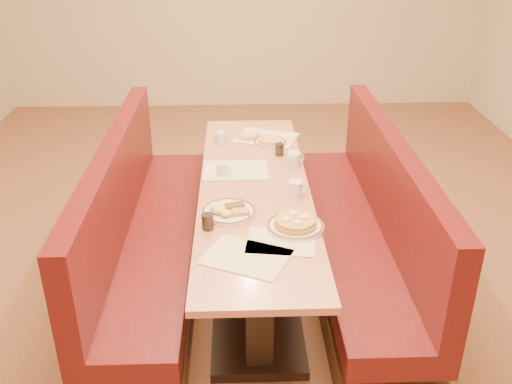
{
  "coord_description": "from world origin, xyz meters",
  "views": [
    {
      "loc": [
        -0.11,
        -3.28,
        2.36
      ],
      "look_at": [
        0.0,
        -0.28,
        0.85
      ],
      "focal_mm": 40.0,
      "sensor_mm": 36.0,
      "label": 1
    }
  ],
  "objects_px": {
    "booth_left": "(145,240)",
    "coffee_mug_b": "(223,169)",
    "pancake_plate": "(295,224)",
    "coffee_mug_a": "(296,188)",
    "coffee_mug_c": "(294,159)",
    "eggs_plate": "(228,211)",
    "soda_tumbler_near": "(208,222)",
    "soda_tumbler_mid": "(279,149)",
    "coffee_mug_d": "(221,137)",
    "diner_table": "(255,237)",
    "booth_right": "(363,236)"
  },
  "relations": [
    {
      "from": "soda_tumbler_mid",
      "to": "eggs_plate",
      "type": "bearing_deg",
      "value": -112.57
    },
    {
      "from": "coffee_mug_a",
      "to": "coffee_mug_c",
      "type": "xyz_separation_m",
      "value": [
        0.03,
        0.44,
        0.0
      ]
    },
    {
      "from": "eggs_plate",
      "to": "coffee_mug_b",
      "type": "height_order",
      "value": "coffee_mug_b"
    },
    {
      "from": "pancake_plate",
      "to": "soda_tumbler_near",
      "type": "distance_m",
      "value": 0.49
    },
    {
      "from": "pancake_plate",
      "to": "coffee_mug_b",
      "type": "xyz_separation_m",
      "value": [
        -0.41,
        0.73,
        0.02
      ]
    },
    {
      "from": "eggs_plate",
      "to": "coffee_mug_b",
      "type": "bearing_deg",
      "value": 94.25
    },
    {
      "from": "booth_left",
      "to": "soda_tumbler_near",
      "type": "bearing_deg",
      "value": -49.1
    },
    {
      "from": "booth_left",
      "to": "coffee_mug_b",
      "type": "height_order",
      "value": "booth_left"
    },
    {
      "from": "diner_table",
      "to": "coffee_mug_b",
      "type": "distance_m",
      "value": 0.5
    },
    {
      "from": "eggs_plate",
      "to": "soda_tumbler_mid",
      "type": "xyz_separation_m",
      "value": [
        0.36,
        0.87,
        0.02
      ]
    },
    {
      "from": "pancake_plate",
      "to": "coffee_mug_a",
      "type": "bearing_deg",
      "value": 83.78
    },
    {
      "from": "booth_right",
      "to": "pancake_plate",
      "type": "relative_size",
      "value": 7.79
    },
    {
      "from": "diner_table",
      "to": "pancake_plate",
      "type": "relative_size",
      "value": 7.79
    },
    {
      "from": "pancake_plate",
      "to": "coffee_mug_b",
      "type": "relative_size",
      "value": 3.04
    },
    {
      "from": "coffee_mug_d",
      "to": "soda_tumbler_near",
      "type": "distance_m",
      "value": 1.29
    },
    {
      "from": "pancake_plate",
      "to": "soda_tumbler_mid",
      "type": "height_order",
      "value": "soda_tumbler_mid"
    },
    {
      "from": "coffee_mug_b",
      "to": "soda_tumbler_mid",
      "type": "bearing_deg",
      "value": 59.34
    },
    {
      "from": "coffee_mug_b",
      "to": "booth_right",
      "type": "bearing_deg",
      "value": 9.44
    },
    {
      "from": "coffee_mug_a",
      "to": "coffee_mug_b",
      "type": "height_order",
      "value": "coffee_mug_a"
    },
    {
      "from": "soda_tumbler_near",
      "to": "coffee_mug_b",
      "type": "bearing_deg",
      "value": 84.37
    },
    {
      "from": "coffee_mug_a",
      "to": "soda_tumbler_near",
      "type": "xyz_separation_m",
      "value": [
        -0.53,
        -0.39,
        -0.0
      ]
    },
    {
      "from": "coffee_mug_d",
      "to": "soda_tumbler_mid",
      "type": "relative_size",
      "value": 1.29
    },
    {
      "from": "eggs_plate",
      "to": "coffee_mug_b",
      "type": "relative_size",
      "value": 3.02
    },
    {
      "from": "coffee_mug_a",
      "to": "booth_left",
      "type": "bearing_deg",
      "value": 173.9
    },
    {
      "from": "booth_left",
      "to": "eggs_plate",
      "type": "bearing_deg",
      "value": -32.39
    },
    {
      "from": "booth_left",
      "to": "coffee_mug_d",
      "type": "distance_m",
      "value": 1.01
    },
    {
      "from": "diner_table",
      "to": "eggs_plate",
      "type": "distance_m",
      "value": 0.56
    },
    {
      "from": "coffee_mug_b",
      "to": "soda_tumbler_near",
      "type": "bearing_deg",
      "value": -74.76
    },
    {
      "from": "soda_tumbler_near",
      "to": "soda_tumbler_mid",
      "type": "distance_m",
      "value": 1.14
    },
    {
      "from": "pancake_plate",
      "to": "eggs_plate",
      "type": "height_order",
      "value": "pancake_plate"
    },
    {
      "from": "booth_right",
      "to": "soda_tumbler_mid",
      "type": "height_order",
      "value": "booth_right"
    },
    {
      "from": "coffee_mug_a",
      "to": "soda_tumbler_near",
      "type": "distance_m",
      "value": 0.66
    },
    {
      "from": "soda_tumbler_mid",
      "to": "coffee_mug_b",
      "type": "bearing_deg",
      "value": -141.53
    },
    {
      "from": "coffee_mug_c",
      "to": "eggs_plate",
      "type": "bearing_deg",
      "value": -145.71
    },
    {
      "from": "coffee_mug_c",
      "to": "coffee_mug_d",
      "type": "height_order",
      "value": "coffee_mug_c"
    },
    {
      "from": "coffee_mug_a",
      "to": "coffee_mug_c",
      "type": "distance_m",
      "value": 0.45
    },
    {
      "from": "pancake_plate",
      "to": "coffee_mug_b",
      "type": "bearing_deg",
      "value": 119.7
    },
    {
      "from": "coffee_mug_a",
      "to": "soda_tumbler_mid",
      "type": "relative_size",
      "value": 1.41
    },
    {
      "from": "coffee_mug_b",
      "to": "soda_tumbler_near",
      "type": "distance_m",
      "value": 0.72
    },
    {
      "from": "booth_left",
      "to": "soda_tumbler_near",
      "type": "distance_m",
      "value": 0.82
    },
    {
      "from": "pancake_plate",
      "to": "coffee_mug_d",
      "type": "bearing_deg",
      "value": 108.67
    },
    {
      "from": "coffee_mug_b",
      "to": "soda_tumbler_mid",
      "type": "height_order",
      "value": "soda_tumbler_mid"
    },
    {
      "from": "eggs_plate",
      "to": "pancake_plate",
      "type": "bearing_deg",
      "value": -25.41
    },
    {
      "from": "booth_right",
      "to": "coffee_mug_d",
      "type": "xyz_separation_m",
      "value": [
        -0.96,
        0.76,
        0.43
      ]
    },
    {
      "from": "coffee_mug_c",
      "to": "soda_tumbler_near",
      "type": "xyz_separation_m",
      "value": [
        -0.56,
        -0.84,
        -0.01
      ]
    },
    {
      "from": "coffee_mug_c",
      "to": "soda_tumbler_near",
      "type": "bearing_deg",
      "value": -145.74
    },
    {
      "from": "pancake_plate",
      "to": "coffee_mug_b",
      "type": "height_order",
      "value": "coffee_mug_b"
    },
    {
      "from": "booth_right",
      "to": "soda_tumbler_mid",
      "type": "distance_m",
      "value": 0.86
    },
    {
      "from": "booth_left",
      "to": "pancake_plate",
      "type": "bearing_deg",
      "value": -29.73
    },
    {
      "from": "soda_tumbler_near",
      "to": "eggs_plate",
      "type": "bearing_deg",
      "value": 56.21
    }
  ]
}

